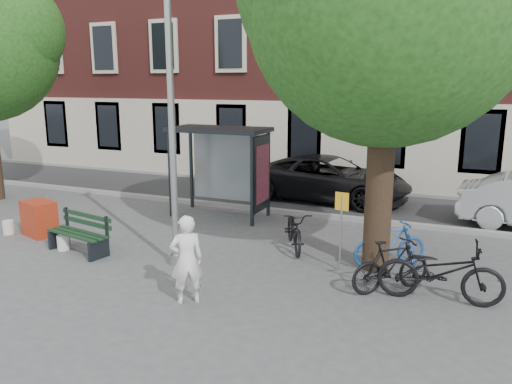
{
  "coord_description": "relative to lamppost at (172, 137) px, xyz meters",
  "views": [
    {
      "loc": [
        5.62,
        -8.74,
        3.88
      ],
      "look_at": [
        1.19,
        1.61,
        1.4
      ],
      "focal_mm": 35.0,
      "sensor_mm": 36.0,
      "label": 1
    }
  ],
  "objects": [
    {
      "name": "ground",
      "position": [
        0.0,
        0.0,
        -2.78
      ],
      "size": [
        90.0,
        90.0,
        0.0
      ],
      "primitive_type": "plane",
      "color": "#4C4C4F",
      "rests_on": "ground"
    },
    {
      "name": "bike_d",
      "position": [
        4.47,
        0.4,
        -2.27
      ],
      "size": [
        1.55,
        1.53,
        1.02
      ],
      "primitive_type": "imported",
      "rotation": [
        0.0,
        0.0,
        2.35
      ],
      "color": "black",
      "rests_on": "ground"
    },
    {
      "name": "road",
      "position": [
        0.0,
        7.0,
        -2.78
      ],
      "size": [
        40.0,
        4.0,
        0.01
      ],
      "primitive_type": "cube",
      "color": "#28282B",
      "rests_on": "ground"
    },
    {
      "name": "curb_far",
      "position": [
        0.0,
        9.0,
        -2.72
      ],
      "size": [
        40.0,
        0.25,
        0.12
      ],
      "primitive_type": "cube",
      "color": "gray",
      "rests_on": "ground"
    },
    {
      "name": "bus_shelter",
      "position": [
        -0.61,
        4.11,
        -0.87
      ],
      "size": [
        2.85,
        1.45,
        2.62
      ],
      "color": "#1E2328",
      "rests_on": "ground"
    },
    {
      "name": "bike_b",
      "position": [
        4.25,
        1.73,
        -2.29
      ],
      "size": [
        1.61,
        1.34,
        0.99
      ],
      "primitive_type": "imported",
      "rotation": [
        0.0,
        0.0,
        2.2
      ],
      "color": "#1C4D9C",
      "rests_on": "ground"
    },
    {
      "name": "building_row",
      "position": [
        0.0,
        13.0,
        4.22
      ],
      "size": [
        30.0,
        8.0,
        14.0
      ],
      "primitive_type": "cube",
      "color": "maroon",
      "rests_on": "ground"
    },
    {
      "name": "red_stand",
      "position": [
        -4.41,
        0.46,
        -2.33
      ],
      "size": [
        1.04,
        0.86,
        0.9
      ],
      "primitive_type": "cube",
      "rotation": [
        0.0,
        0.0,
        -0.33
      ],
      "color": "#A02D15",
      "rests_on": "ground"
    },
    {
      "name": "painter",
      "position": [
        1.2,
        -1.54,
        -1.97
      ],
      "size": [
        0.7,
        0.68,
        1.62
      ],
      "primitive_type": "imported",
      "rotation": [
        0.0,
        0.0,
        3.83
      ],
      "color": "white",
      "rests_on": "ground"
    },
    {
      "name": "lamppost",
      "position": [
        0.0,
        0.0,
        0.0
      ],
      "size": [
        0.28,
        0.35,
        6.11
      ],
      "color": "#9EA0A3",
      "rests_on": "ground"
    },
    {
      "name": "bike_c",
      "position": [
        2.0,
        2.02,
        -2.3
      ],
      "size": [
        1.41,
        1.93,
        0.97
      ],
      "primitive_type": "imported",
      "rotation": [
        0.0,
        0.0,
        0.48
      ],
      "color": "black",
      "rests_on": "ground"
    },
    {
      "name": "notice_sign",
      "position": [
        3.33,
        1.1,
        -1.61
      ],
      "size": [
        0.29,
        0.06,
        1.68
      ],
      "rotation": [
        0.0,
        0.0,
        -0.12
      ],
      "color": "#9EA0A3",
      "rests_on": "ground"
    },
    {
      "name": "bucket_b",
      "position": [
        -5.25,
        0.2,
        -2.6
      ],
      "size": [
        0.3,
        0.3,
        0.36
      ],
      "primitive_type": "cylinder",
      "rotation": [
        0.0,
        0.0,
        0.06
      ],
      "color": "silver",
      "rests_on": "ground"
    },
    {
      "name": "bench",
      "position": [
        -2.52,
        -0.16,
        -2.38
      ],
      "size": [
        1.79,
        0.88,
        0.88
      ],
      "rotation": [
        0.0,
        0.0,
        -0.2
      ],
      "color": "#1E2328",
      "rests_on": "ground"
    },
    {
      "name": "car_dark",
      "position": [
        1.43,
        7.27,
        -2.04
      ],
      "size": [
        5.55,
        2.96,
        1.48
      ],
      "primitive_type": "imported",
      "rotation": [
        0.0,
        0.0,
        1.47
      ],
      "color": "black",
      "rests_on": "ground"
    },
    {
      "name": "curb_near",
      "position": [
        0.0,
        5.0,
        -2.72
      ],
      "size": [
        40.0,
        0.25,
        0.12
      ],
      "primitive_type": "cube",
      "color": "gray",
      "rests_on": "ground"
    },
    {
      "name": "bucket_c",
      "position": [
        -3.0,
        -0.2,
        -2.6
      ],
      "size": [
        0.28,
        0.28,
        0.36
      ],
      "primitive_type": "cylinder",
      "rotation": [
        0.0,
        0.0,
        -0.02
      ],
      "color": "silver",
      "rests_on": "ground"
    },
    {
      "name": "bike_a",
      "position": [
        5.35,
        0.27,
        -2.21
      ],
      "size": [
        2.24,
        0.97,
        1.15
      ],
      "primitive_type": "imported",
      "rotation": [
        0.0,
        0.0,
        1.67
      ],
      "color": "black",
      "rests_on": "ground"
    }
  ]
}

